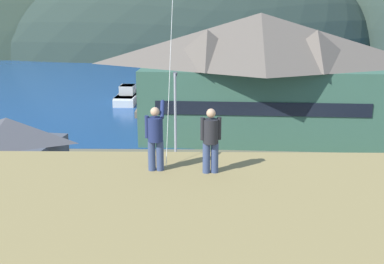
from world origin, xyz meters
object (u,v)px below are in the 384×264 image
at_px(storage_shed_near_lot, 10,156).
at_px(person_kite_flyer, 155,136).
at_px(moored_boat_outer_mooring, 187,96).
at_px(parking_light_pole, 175,121).
at_px(harbor_lodge, 259,72).
at_px(moored_boat_wharfside, 128,96).
at_px(wharf_dock, 156,101).
at_px(parked_car_mid_row_near, 238,235).
at_px(moored_boat_inner_slip, 129,96).
at_px(parked_car_front_row_red, 18,231).
at_px(person_companion, 211,139).

bearing_deg(storage_shed_near_lot, person_kite_flyer, -55.21).
relative_size(moored_boat_outer_mooring, parking_light_pole, 1.16).
bearing_deg(harbor_lodge, moored_boat_wharfside, 133.26).
bearing_deg(wharf_dock, parking_light_pole, -82.03).
distance_m(storage_shed_near_lot, parked_car_mid_row_near, 15.24).
bearing_deg(harbor_lodge, wharf_dock, 126.83).
xyz_separation_m(harbor_lodge, moored_boat_inner_slip, (-14.00, 14.97, -5.10)).
bearing_deg(parking_light_pole, parked_car_front_row_red, -127.99).
bearing_deg(wharf_dock, harbor_lodge, -53.17).
bearing_deg(moored_boat_outer_mooring, harbor_lodge, -65.35).
relative_size(moored_boat_wharfside, parked_car_mid_row_near, 1.75).
distance_m(storage_shed_near_lot, moored_boat_wharfside, 29.46).
relative_size(storage_shed_near_lot, parked_car_front_row_red, 1.60).
height_order(moored_boat_inner_slip, parked_car_front_row_red, moored_boat_inner_slip).
height_order(storage_shed_near_lot, wharf_dock, storage_shed_near_lot).
height_order(parking_light_pole, person_companion, person_companion).
bearing_deg(parking_light_pole, moored_boat_wharfside, 104.95).
distance_m(moored_boat_outer_mooring, parking_light_pole, 27.09).
relative_size(parked_car_front_row_red, person_kite_flyer, 2.34).
xyz_separation_m(moored_boat_outer_mooring, person_kite_flyer, (0.33, -44.16, 7.39)).
distance_m(storage_shed_near_lot, parked_car_front_row_red, 7.54).
bearing_deg(person_kite_flyer, moored_boat_inner_slip, 99.62).
height_order(harbor_lodge, parked_car_mid_row_near, harbor_lodge).
height_order(storage_shed_near_lot, moored_boat_outer_mooring, storage_shed_near_lot).
bearing_deg(moored_boat_outer_mooring, parking_light_pole, -90.09).
bearing_deg(moored_boat_inner_slip, harbor_lodge, -46.93).
bearing_deg(storage_shed_near_lot, parked_car_front_row_red, -66.78).
relative_size(moored_boat_wharfside, moored_boat_inner_slip, 1.03).
distance_m(moored_boat_inner_slip, person_kite_flyer, 45.51).
distance_m(storage_shed_near_lot, moored_boat_outer_mooring, 30.93).
height_order(storage_shed_near_lot, moored_boat_inner_slip, storage_shed_near_lot).
height_order(storage_shed_near_lot, person_kite_flyer, person_kite_flyer).
relative_size(harbor_lodge, wharf_dock, 1.40).
relative_size(parked_car_mid_row_near, person_companion, 2.47).
relative_size(parked_car_mid_row_near, parked_car_front_row_red, 0.99).
xyz_separation_m(moored_boat_wharfside, parking_light_pole, (7.19, -26.93, 3.55)).
bearing_deg(parking_light_pole, person_companion, -84.02).
distance_m(moored_boat_wharfside, person_companion, 45.89).
relative_size(moored_boat_inner_slip, parked_car_mid_row_near, 1.71).
height_order(moored_boat_outer_mooring, parking_light_pole, parking_light_pole).
relative_size(storage_shed_near_lot, person_companion, 3.98).
bearing_deg(parked_car_front_row_red, wharf_dock, 84.35).
xyz_separation_m(wharf_dock, moored_boat_inner_slip, (-3.50, 0.95, 0.37)).
bearing_deg(person_companion, storage_shed_near_lot, 128.10).
height_order(moored_boat_wharfside, parked_car_mid_row_near, moored_boat_wharfside).
height_order(storage_shed_near_lot, parked_car_front_row_red, storage_shed_near_lot).
height_order(moored_boat_outer_mooring, person_kite_flyer, person_kite_flyer).
bearing_deg(storage_shed_near_lot, harbor_lodge, 40.32).
height_order(storage_shed_near_lot, person_companion, person_companion).
bearing_deg(wharf_dock, person_kite_flyer, -84.71).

